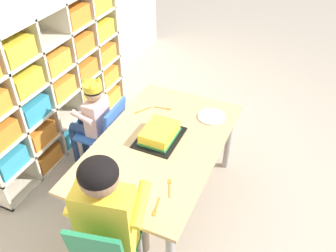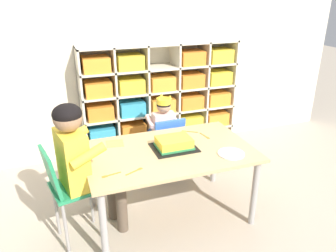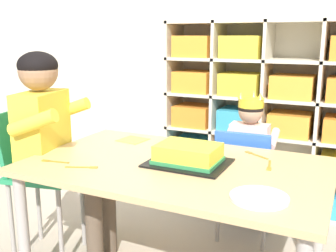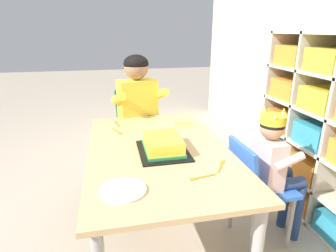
{
  "view_description": "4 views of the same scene",
  "coord_description": "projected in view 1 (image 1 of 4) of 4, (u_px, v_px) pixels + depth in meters",
  "views": [
    {
      "loc": [
        -1.64,
        -0.79,
        2.17
      ],
      "look_at": [
        0.08,
        -0.03,
        0.7
      ],
      "focal_mm": 38.44,
      "sensor_mm": 36.0,
      "label": 1
    },
    {
      "loc": [
        -0.78,
        -2.14,
        1.76
      ],
      "look_at": [
        -0.0,
        0.02,
        0.8
      ],
      "focal_mm": 35.11,
      "sensor_mm": 36.0,
      "label": 2
    },
    {
      "loc": [
        0.68,
        -1.49,
        1.15
      ],
      "look_at": [
        -0.05,
        0.03,
        0.76
      ],
      "focal_mm": 42.0,
      "sensor_mm": 36.0,
      "label": 3
    },
    {
      "loc": [
        1.46,
        -0.25,
        1.25
      ],
      "look_at": [
        0.02,
        0.05,
        0.74
      ],
      "focal_mm": 29.67,
      "sensor_mm": 36.0,
      "label": 4
    }
  ],
  "objects": [
    {
      "name": "storage_cubby_shelf",
      "position": [
        54.0,
        83.0,
        3.0
      ],
      "size": [
        1.71,
        0.31,
        1.25
      ],
      "color": "beige",
      "rests_on": "ground"
    },
    {
      "name": "classroom_chair_adult_side",
      "position": [
        106.0,
        252.0,
        1.9
      ],
      "size": [
        0.41,
        0.37,
        0.78
      ],
      "rotation": [
        0.0,
        0.0,
        1.78
      ],
      "color": "#238451",
      "rests_on": "ground"
    },
    {
      "name": "fork_near_cake_tray",
      "position": [
        164.0,
        108.0,
        2.71
      ],
      "size": [
        0.04,
        0.13,
        0.0
      ],
      "rotation": [
        0.0,
        0.0,
        1.74
      ],
      "color": "orange",
      "rests_on": "activity_table"
    },
    {
      "name": "classroom_chair_blue",
      "position": [
        106.0,
        131.0,
        2.83
      ],
      "size": [
        0.33,
        0.34,
        0.66
      ],
      "rotation": [
        0.0,
        0.0,
        3.17
      ],
      "color": "blue",
      "rests_on": "ground"
    },
    {
      "name": "child_with_crown",
      "position": [
        92.0,
        114.0,
        2.77
      ],
      "size": [
        0.3,
        0.31,
        0.85
      ],
      "rotation": [
        0.0,
        0.0,
        3.17
      ],
      "color": "beige",
      "rests_on": "ground"
    },
    {
      "name": "paper_plate_stack",
      "position": [
        211.0,
        117.0,
        2.62
      ],
      "size": [
        0.2,
        0.2,
        0.01
      ],
      "primitive_type": "cylinder",
      "color": "white",
      "rests_on": "activity_table"
    },
    {
      "name": "fork_at_table_front_edge",
      "position": [
        170.0,
        187.0,
        2.09
      ],
      "size": [
        0.13,
        0.07,
        0.0
      ],
      "rotation": [
        0.0,
        0.0,
        3.56
      ],
      "color": "orange",
      "rests_on": "activity_table"
    },
    {
      "name": "activity_table",
      "position": [
        159.0,
        151.0,
        2.44
      ],
      "size": [
        1.3,
        0.8,
        0.6
      ],
      "color": "tan",
      "rests_on": "ground"
    },
    {
      "name": "fork_by_napkin",
      "position": [
        142.0,
        111.0,
        2.69
      ],
      "size": [
        0.13,
        0.09,
        0.0
      ],
      "rotation": [
        0.0,
        0.0,
        5.71
      ],
      "color": "orange",
      "rests_on": "activity_table"
    },
    {
      "name": "birthday_cake_on_tray",
      "position": [
        160.0,
        134.0,
        2.42
      ],
      "size": [
        0.34,
        0.27,
        0.09
      ],
      "color": "black",
      "rests_on": "activity_table"
    },
    {
      "name": "fork_beside_plate_stack",
      "position": [
        156.0,
        208.0,
        1.97
      ],
      "size": [
        0.13,
        0.04,
        0.0
      ],
      "rotation": [
        0.0,
        0.0,
        0.17
      ],
      "color": "orange",
      "rests_on": "activity_table"
    },
    {
      "name": "adult_helper_seated",
      "position": [
        110.0,
        210.0,
        1.88
      ],
      "size": [
        0.46,
        0.45,
        1.07
      ],
      "rotation": [
        0.0,
        0.0,
        1.78
      ],
      "color": "yellow",
      "rests_on": "ground"
    },
    {
      "name": "ground",
      "position": [
        160.0,
        202.0,
        2.77
      ],
      "size": [
        16.0,
        16.0,
        0.0
      ],
      "primitive_type": "plane",
      "color": "tan"
    },
    {
      "name": "paper_napkin_square",
      "position": [
        96.0,
        168.0,
        2.21
      ],
      "size": [
        0.15,
        0.15,
        0.0
      ],
      "primitive_type": "cube",
      "rotation": [
        0.0,
        0.0,
        -0.12
      ],
      "color": "#F4DB4C",
      "rests_on": "activity_table"
    }
  ]
}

